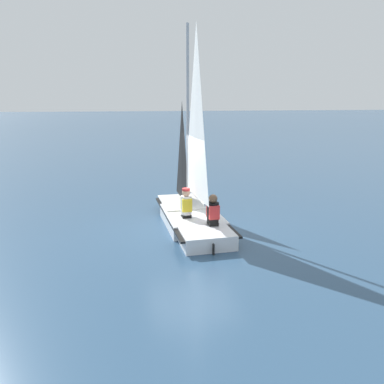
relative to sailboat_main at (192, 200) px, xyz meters
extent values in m
plane|color=#2D4C6B|center=(0.00, 0.01, -0.75)|extent=(260.00, 260.00, 0.00)
cube|color=silver|center=(0.00, 0.01, -0.56)|extent=(1.48, 2.29, 0.37)
cube|color=silver|center=(0.00, 1.63, -0.56)|extent=(0.81, 0.96, 0.37)
cube|color=silver|center=(0.00, -1.61, -0.56)|extent=(1.25, 0.96, 0.37)
cube|color=black|center=(0.00, 0.01, -0.44)|extent=(1.49, 4.07, 0.05)
cube|color=silver|center=(0.00, 1.15, -0.36)|extent=(1.36, 1.87, 0.04)
cylinder|color=#B7B7BC|center=(0.00, 0.53, 2.15)|extent=(0.08, 0.08, 5.05)
cylinder|color=#B7B7BC|center=(0.00, -0.43, 0.23)|extent=(0.07, 1.93, 0.07)
pyramid|color=white|center=(0.00, -0.43, 2.41)|extent=(0.05, 1.83, 4.29)
pyramid|color=black|center=(0.00, 1.31, 1.22)|extent=(0.05, 1.40, 2.98)
cube|color=black|center=(0.00, -2.15, -0.62)|extent=(0.03, 0.08, 0.26)
cube|color=black|center=(-0.25, -0.35, -0.52)|extent=(0.24, 0.28, 0.45)
cylinder|color=white|center=(-0.25, -0.35, -0.04)|extent=(0.30, 0.30, 0.50)
cube|color=yellow|center=(-0.25, -0.35, -0.02)|extent=(0.26, 0.34, 0.35)
sphere|color=tan|center=(-0.25, -0.35, 0.31)|extent=(0.22, 0.22, 0.22)
cylinder|color=red|center=(-0.25, -0.35, 0.39)|extent=(0.21, 0.21, 0.06)
cube|color=black|center=(0.27, -1.14, -0.52)|extent=(0.24, 0.28, 0.45)
cylinder|color=black|center=(0.27, -1.14, -0.04)|extent=(0.30, 0.30, 0.50)
cube|color=red|center=(0.27, -1.14, -0.02)|extent=(0.26, 0.34, 0.35)
sphere|color=brown|center=(0.27, -1.14, 0.31)|extent=(0.22, 0.22, 0.22)
camera|label=1|loc=(-2.28, -9.80, 2.66)|focal=35.00mm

